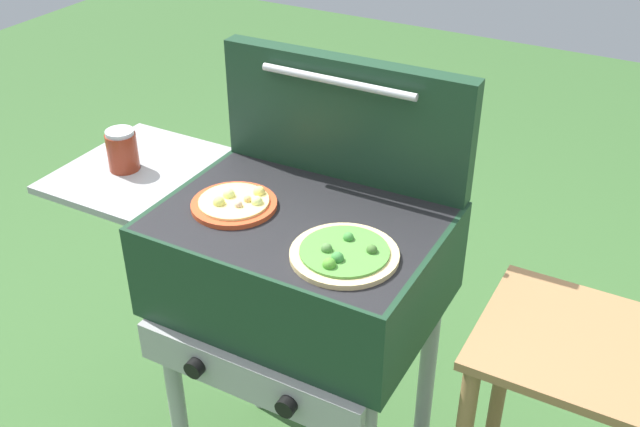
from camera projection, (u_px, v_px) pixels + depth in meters
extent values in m
cube|color=#193823|center=(301.00, 259.00, 1.75)|extent=(0.64, 0.48, 0.24)
cube|color=black|center=(301.00, 217.00, 1.68)|extent=(0.61, 0.46, 0.01)
cube|color=#9B9B9B|center=(136.00, 170.00, 1.88)|extent=(0.32, 0.41, 0.02)
cube|color=#9B9B9B|center=(141.00, 207.00, 1.94)|extent=(0.02, 0.02, 0.24)
cube|color=#9B9B9B|center=(245.00, 380.00, 1.65)|extent=(0.58, 0.02, 0.10)
cylinder|color=black|center=(195.00, 368.00, 1.68)|extent=(0.04, 0.02, 0.04)
cylinder|color=black|center=(286.00, 407.00, 1.58)|extent=(0.04, 0.02, 0.04)
cylinder|color=#9B9B9B|center=(178.00, 408.00, 1.95)|extent=(0.04, 0.04, 0.66)
cylinder|color=#9B9B9B|center=(257.00, 324.00, 2.24)|extent=(0.04, 0.04, 0.66)
cylinder|color=#9B9B9B|center=(425.00, 387.00, 2.02)|extent=(0.04, 0.04, 0.66)
cube|color=#193823|center=(345.00, 119.00, 1.76)|extent=(0.63, 0.07, 0.30)
cylinder|color=#B7B7BC|center=(337.00, 81.00, 1.67)|extent=(0.38, 0.02, 0.02)
cylinder|color=#C64723|center=(234.00, 205.00, 1.71)|extent=(0.20, 0.20, 0.01)
cylinder|color=#EDD17A|center=(234.00, 201.00, 1.71)|extent=(0.16, 0.16, 0.01)
sphere|color=#F2E26D|center=(259.00, 192.00, 1.73)|extent=(0.03, 0.03, 0.03)
sphere|color=#DBEC8A|center=(257.00, 201.00, 1.69)|extent=(0.03, 0.03, 0.03)
sphere|color=#D3AC8B|center=(238.00, 205.00, 1.68)|extent=(0.02, 0.02, 0.02)
sphere|color=tan|center=(248.00, 199.00, 1.70)|extent=(0.02, 0.02, 0.02)
sphere|color=#D2E37E|center=(229.00, 195.00, 1.72)|extent=(0.03, 0.03, 0.03)
sphere|color=#CED063|center=(219.00, 202.00, 1.69)|extent=(0.03, 0.03, 0.03)
cylinder|color=#E0C17F|center=(344.00, 255.00, 1.54)|extent=(0.23, 0.23, 0.01)
cylinder|color=#4C8C38|center=(344.00, 251.00, 1.54)|extent=(0.19, 0.19, 0.01)
sphere|color=#3F8839|center=(348.00, 237.00, 1.57)|extent=(0.02, 0.02, 0.02)
sphere|color=#416B2D|center=(372.00, 250.00, 1.53)|extent=(0.02, 0.02, 0.02)
sphere|color=#539F30|center=(329.00, 264.00, 1.49)|extent=(0.03, 0.03, 0.03)
sphere|color=#3A8139|center=(337.00, 258.00, 1.50)|extent=(0.03, 0.03, 0.03)
sphere|color=#4F7D3D|center=(327.00, 248.00, 1.53)|extent=(0.02, 0.02, 0.02)
cylinder|color=maroon|center=(123.00, 152.00, 1.84)|extent=(0.08, 0.08, 0.09)
cylinder|color=silver|center=(120.00, 132.00, 1.82)|extent=(0.07, 0.07, 0.01)
cube|color=olive|center=(592.00, 348.00, 1.47)|extent=(0.44, 0.36, 0.02)
cylinder|color=olive|center=(496.00, 408.00, 1.87)|extent=(0.04, 0.04, 0.78)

